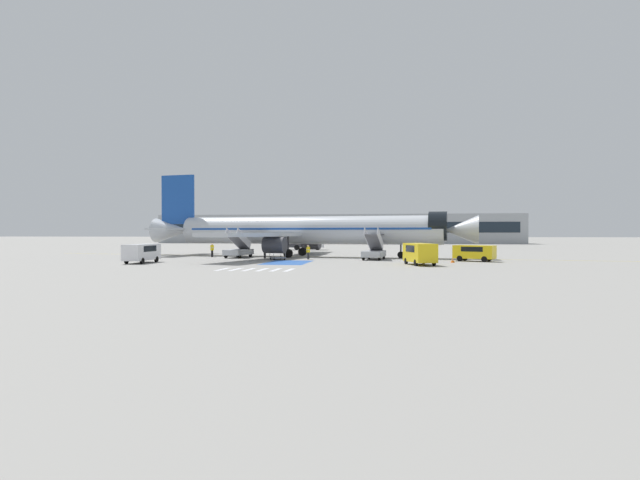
# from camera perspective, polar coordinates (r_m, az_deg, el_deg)

# --- Properties ---
(ground_plane) EXTENTS (600.00, 600.00, 0.00)m
(ground_plane) POSITION_cam_1_polar(r_m,az_deg,el_deg) (67.18, 0.23, -1.90)
(ground_plane) COLOR gray
(apron_leadline_yellow) EXTENTS (78.66, 11.21, 0.01)m
(apron_leadline_yellow) POSITION_cam_1_polar(r_m,az_deg,el_deg) (66.54, -1.43, -1.93)
(apron_leadline_yellow) COLOR gold
(apron_leadline_yellow) RESTS_ON ground_plane
(apron_stand_patch_blue) EXTENTS (4.55, 8.18, 0.01)m
(apron_stand_patch_blue) POSITION_cam_1_polar(r_m,az_deg,el_deg) (53.89, -3.75, -2.58)
(apron_stand_patch_blue) COLOR #2856A8
(apron_stand_patch_blue) RESTS_ON ground_plane
(apron_walkway_bar_0) EXTENTS (0.44, 3.60, 0.01)m
(apron_walkway_bar_0) POSITION_cam_1_polar(r_m,az_deg,el_deg) (44.78, -11.08, -3.30)
(apron_walkway_bar_0) COLOR silver
(apron_walkway_bar_0) RESTS_ON ground_plane
(apron_walkway_bar_1) EXTENTS (0.44, 3.60, 0.01)m
(apron_walkway_bar_1) POSITION_cam_1_polar(r_m,az_deg,el_deg) (44.40, -9.61, -3.33)
(apron_walkway_bar_1) COLOR silver
(apron_walkway_bar_1) RESTS_ON ground_plane
(apron_walkway_bar_2) EXTENTS (0.44, 3.60, 0.01)m
(apron_walkway_bar_2) POSITION_cam_1_polar(r_m,az_deg,el_deg) (44.05, -8.12, -3.36)
(apron_walkway_bar_2) COLOR silver
(apron_walkway_bar_2) RESTS_ON ground_plane
(apron_walkway_bar_3) EXTENTS (0.44, 3.60, 0.01)m
(apron_walkway_bar_3) POSITION_cam_1_polar(r_m,az_deg,el_deg) (43.72, -6.61, -3.39)
(apron_walkway_bar_3) COLOR silver
(apron_walkway_bar_3) RESTS_ON ground_plane
(apron_walkway_bar_4) EXTENTS (0.44, 3.60, 0.01)m
(apron_walkway_bar_4) POSITION_cam_1_polar(r_m,az_deg,el_deg) (43.43, -5.08, -3.41)
(apron_walkway_bar_4) COLOR silver
(apron_walkway_bar_4) RESTS_ON ground_plane
(apron_walkway_bar_5) EXTENTS (0.44, 3.60, 0.01)m
(apron_walkway_bar_5) POSITION_cam_1_polar(r_m,az_deg,el_deg) (43.17, -3.53, -3.44)
(apron_walkway_bar_5) COLOR silver
(apron_walkway_bar_5) RESTS_ON ground_plane
(airliner) EXTENTS (45.04, 36.04, 11.50)m
(airliner) POSITION_cam_1_polar(r_m,az_deg,el_deg) (66.69, -2.03, 1.12)
(airliner) COLOR #B7BCC4
(airliner) RESTS_ON ground_plane
(boarding_stairs_forward) EXTENTS (2.84, 5.45, 3.87)m
(boarding_stairs_forward) POSITION_cam_1_polar(r_m,az_deg,el_deg) (59.90, 6.19, -1.31)
(boarding_stairs_forward) COLOR #ADB2BA
(boarding_stairs_forward) RESTS_ON ground_plane
(boarding_stairs_aft) EXTENTS (2.84, 5.45, 3.84)m
(boarding_stairs_aft) POSITION_cam_1_polar(r_m,az_deg,el_deg) (65.35, -9.28, -1.14)
(boarding_stairs_aft) COLOR #ADB2BA
(boarding_stairs_aft) RESTS_ON ground_plane
(fuel_tanker) EXTENTS (8.69, 3.56, 3.39)m
(fuel_tanker) POSITION_cam_1_polar(r_m,az_deg,el_deg) (92.95, -2.18, -0.08)
(fuel_tanker) COLOR #38383D
(fuel_tanker) RESTS_ON ground_plane
(service_van_0) EXTENTS (4.81, 3.65, 1.80)m
(service_van_0) POSITION_cam_1_polar(r_m,az_deg,el_deg) (58.62, 17.22, -1.27)
(service_van_0) COLOR yellow
(service_van_0) RESTS_ON ground_plane
(service_van_1) EXTENTS (1.94, 5.05, 2.00)m
(service_van_1) POSITION_cam_1_polar(r_m,az_deg,el_deg) (56.30, -19.70, -1.26)
(service_van_1) COLOR silver
(service_van_1) RESTS_ON ground_plane
(service_van_2) EXTENTS (3.28, 5.08, 2.15)m
(service_van_2) POSITION_cam_1_polar(r_m,az_deg,el_deg) (50.69, 11.33, -1.36)
(service_van_2) COLOR yellow
(service_van_2) RESTS_ON ground_plane
(baggage_cart) EXTENTS (2.47, 2.99, 0.87)m
(baggage_cart) POSITION_cam_1_polar(r_m,az_deg,el_deg) (59.73, -4.89, -2.00)
(baggage_cart) COLOR gray
(baggage_cart) RESTS_ON ground_plane
(ground_crew_0) EXTENTS (0.43, 0.49, 1.72)m
(ground_crew_0) POSITION_cam_1_polar(r_m,az_deg,el_deg) (60.11, -1.36, -1.29)
(ground_crew_0) COLOR #2D2D33
(ground_crew_0) RESTS_ON ground_plane
(ground_crew_1) EXTENTS (0.42, 0.49, 1.81)m
(ground_crew_1) POSITION_cam_1_polar(r_m,az_deg,el_deg) (67.48, -12.23, -1.02)
(ground_crew_1) COLOR black
(ground_crew_1) RESTS_ON ground_plane
(ground_crew_2) EXTENTS (0.48, 0.34, 1.75)m
(ground_crew_2) POSITION_cam_1_polar(r_m,az_deg,el_deg) (63.05, -6.33, -1.17)
(ground_crew_2) COLOR black
(ground_crew_2) RESTS_ON ground_plane
(traffic_cone_0) EXTENTS (0.45, 0.45, 0.50)m
(traffic_cone_0) POSITION_cam_1_polar(r_m,az_deg,el_deg) (55.45, 14.93, -2.25)
(traffic_cone_0) COLOR orange
(traffic_cone_0) RESTS_ON ground_plane
(terminal_building) EXTENTS (108.74, 12.10, 8.61)m
(terminal_building) POSITION_cam_1_polar(r_m,az_deg,el_deg) (151.70, 1.81, 1.26)
(terminal_building) COLOR #9EA3A8
(terminal_building) RESTS_ON ground_plane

